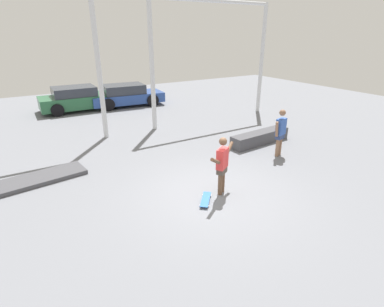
{
  "coord_description": "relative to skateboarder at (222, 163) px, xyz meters",
  "views": [
    {
      "loc": [
        -4.31,
        -5.91,
        4.19
      ],
      "look_at": [
        0.08,
        1.3,
        0.74
      ],
      "focal_mm": 28.0,
      "sensor_mm": 36.0,
      "label": 1
    }
  ],
  "objects": [
    {
      "name": "ground_plane",
      "position": [
        -0.19,
        0.07,
        -0.91
      ],
      "size": [
        36.0,
        36.0,
        0.0
      ],
      "primitive_type": "plane",
      "color": "slate"
    },
    {
      "name": "skateboarder",
      "position": [
        0.0,
        0.0,
        0.0
      ],
      "size": [
        1.27,
        0.82,
        1.64
      ],
      "rotation": [
        0.0,
        0.0,
        0.54
      ],
      "color": "brown",
      "rests_on": "ground_plane"
    },
    {
      "name": "skateboard",
      "position": [
        -0.62,
        -0.16,
        -0.85
      ],
      "size": [
        0.67,
        0.73,
        0.08
      ],
      "rotation": [
        0.0,
        0.0,
        0.85
      ],
      "color": "#2D66B2",
      "rests_on": "ground_plane"
    },
    {
      "name": "grind_box",
      "position": [
        3.74,
        2.45,
        -0.67
      ],
      "size": [
        2.79,
        0.77,
        0.47
      ],
      "primitive_type": "cube",
      "rotation": [
        0.0,
        0.0,
        0.07
      ],
      "color": "#47474C",
      "rests_on": "ground_plane"
    },
    {
      "name": "manual_pad",
      "position": [
        -4.37,
        3.46,
        -0.84
      ],
      "size": [
        2.98,
        1.34,
        0.13
      ],
      "primitive_type": "cube",
      "rotation": [
        0.0,
        0.0,
        0.13
      ],
      "color": "#47474C",
      "rests_on": "ground_plane"
    },
    {
      "name": "canopy_support_left",
      "position": [
        -4.51,
        6.43,
        2.58
      ],
      "size": [
        6.56,
        0.2,
        5.54
      ],
      "color": "silver",
      "rests_on": "ground_plane"
    },
    {
      "name": "canopy_support_right",
      "position": [
        4.13,
        6.43,
        2.58
      ],
      "size": [
        6.56,
        0.2,
        5.54
      ],
      "color": "silver",
      "rests_on": "ground_plane"
    },
    {
      "name": "parked_car_green",
      "position": [
        -1.3,
        11.94,
        -0.26
      ],
      "size": [
        4.1,
        2.05,
        1.34
      ],
      "rotation": [
        0.0,
        0.0,
        -0.02
      ],
      "color": "#28603D",
      "rests_on": "ground_plane"
    },
    {
      "name": "parked_car_blue",
      "position": [
        1.45,
        11.59,
        -0.28
      ],
      "size": [
        4.38,
        2.19,
        1.28
      ],
      "rotation": [
        0.0,
        0.0,
        -0.08
      ],
      "color": "#284793",
      "rests_on": "ground_plane"
    },
    {
      "name": "bystander",
      "position": [
        3.41,
        1.14,
        0.02
      ],
      "size": [
        0.76,
        0.32,
        1.7
      ],
      "rotation": [
        0.0,
        0.0,
        3.43
      ],
      "color": "#8C664C",
      "rests_on": "ground_plane"
    }
  ]
}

